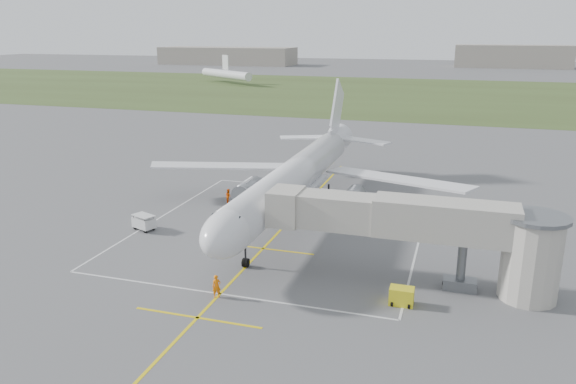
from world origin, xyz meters
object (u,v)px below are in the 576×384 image
(jet_bridge, at_px, (434,231))
(ramp_worker_nose, at_px, (217,286))
(airliner, at_px, (296,177))
(gpu_unit, at_px, (402,296))
(ramp_worker_wing, at_px, (229,196))
(baggage_cart, at_px, (144,222))

(jet_bridge, distance_m, ramp_worker_nose, 17.67)
(airliner, relative_size, gpu_unit, 25.64)
(gpu_unit, xyz_separation_m, ramp_worker_wing, (-22.72, 19.98, 0.21))
(airliner, bearing_deg, baggage_cart, -144.92)
(baggage_cart, relative_size, ramp_worker_nose, 1.45)
(gpu_unit, distance_m, baggage_cart, 28.77)
(airliner, height_order, ramp_worker_nose, airliner)
(ramp_worker_nose, height_order, ramp_worker_wing, ramp_worker_nose)
(ramp_worker_nose, relative_size, ramp_worker_wing, 1.04)
(gpu_unit, xyz_separation_m, baggage_cart, (-27.42, 8.71, 0.16))
(ramp_worker_nose, distance_m, ramp_worker_wing, 24.71)
(ramp_worker_wing, bearing_deg, gpu_unit, -168.51)
(gpu_unit, relative_size, baggage_cart, 0.68)
(airliner, distance_m, baggage_cart, 16.98)
(airliner, relative_size, ramp_worker_wing, 26.48)
(airliner, distance_m, ramp_worker_wing, 9.71)
(jet_bridge, distance_m, baggage_cart, 29.94)
(jet_bridge, bearing_deg, airliner, 137.81)
(jet_bridge, distance_m, gpu_unit, 6.02)
(airliner, xyz_separation_m, gpu_unit, (13.84, -18.26, -3.72))
(gpu_unit, distance_m, ramp_worker_wing, 30.25)
(jet_bridge, height_order, baggage_cart, jet_bridge)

